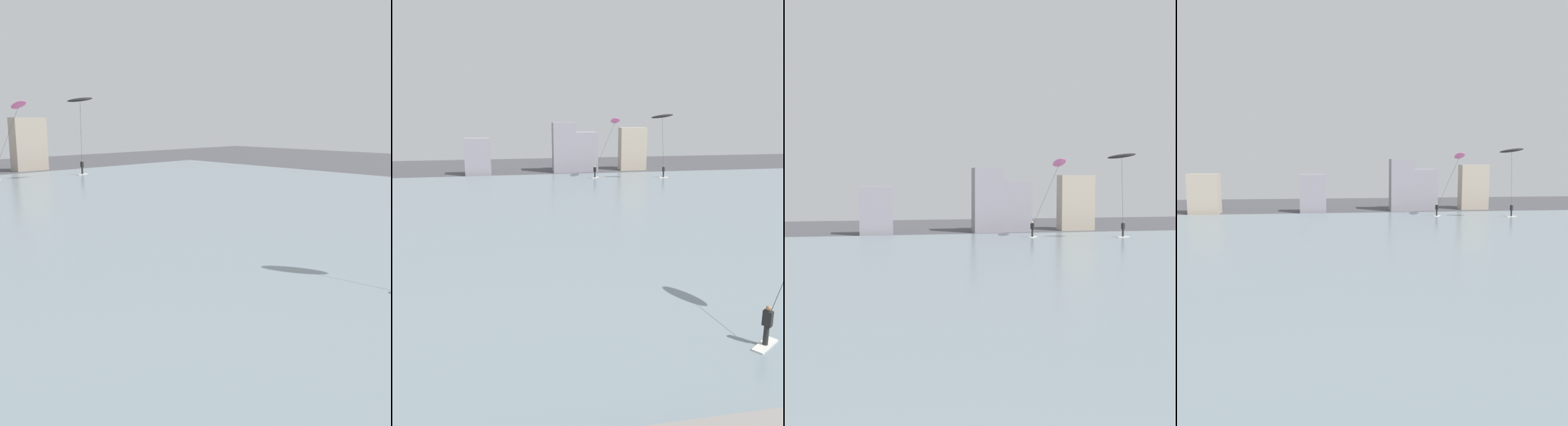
{
  "view_description": "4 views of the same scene",
  "coord_description": "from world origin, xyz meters",
  "views": [
    {
      "loc": [
        -9.66,
        2.79,
        6.21
      ],
      "look_at": [
        -0.83,
        11.8,
        3.74
      ],
      "focal_mm": 40.17,
      "sensor_mm": 36.0,
      "label": 1
    },
    {
      "loc": [
        -1.55,
        -4.63,
        8.74
      ],
      "look_at": [
        1.35,
        11.17,
        4.96
      ],
      "focal_mm": 36.05,
      "sensor_mm": 36.0,
      "label": 2
    },
    {
      "loc": [
        -5.5,
        -3.12,
        6.1
      ],
      "look_at": [
        -2.24,
        15.07,
        4.97
      ],
      "focal_mm": 47.04,
      "sensor_mm": 36.0,
      "label": 3
    },
    {
      "loc": [
        -3.93,
        -0.34,
        7.18
      ],
      "look_at": [
        -2.44,
        13.75,
        5.41
      ],
      "focal_mm": 35.73,
      "sensor_mm": 36.0,
      "label": 4
    }
  ],
  "objects": [
    {
      "name": "kitesurfer_pink",
      "position": [
        12.2,
        51.27,
        7.23
      ],
      "size": [
        4.02,
        3.83,
        8.17
      ],
      "color": "silver",
      "rests_on": "water_bay"
    },
    {
      "name": "kitesurfer_black",
      "position": [
        17.87,
        48.4,
        7.41
      ],
      "size": [
        3.59,
        3.6,
        8.62
      ],
      "color": "silver",
      "rests_on": "water_bay"
    },
    {
      "name": "far_shore_buildings",
      "position": [
        3.3,
        59.49,
        3.08
      ],
      "size": [
        41.85,
        4.68,
        7.36
      ],
      "color": "#B7A893",
      "rests_on": "ground"
    },
    {
      "name": "water_bay",
      "position": [
        0.0,
        30.69,
        0.05
      ],
      "size": [
        84.0,
        52.0,
        0.1
      ],
      "primitive_type": "cube",
      "color": "gray",
      "rests_on": "ground"
    }
  ]
}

